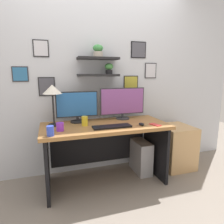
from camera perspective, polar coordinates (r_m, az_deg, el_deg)
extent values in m
plane|color=gray|center=(2.67, -1.82, -19.37)|extent=(8.00, 8.00, 0.00)
cube|color=silver|center=(2.73, -4.58, 10.99)|extent=(4.40, 0.04, 2.70)
cube|color=black|center=(2.61, -3.96, 10.54)|extent=(0.53, 0.20, 0.03)
cube|color=black|center=(2.62, -4.02, 15.18)|extent=(0.53, 0.20, 0.03)
cylinder|color=black|center=(2.65, -0.87, 11.48)|extent=(0.09, 0.09, 0.05)
ellipsoid|color=#438942|center=(2.65, -0.87, 12.98)|extent=(0.11, 0.11, 0.08)
cylinder|color=#B2A899|center=(2.62, -4.04, 16.25)|extent=(0.12, 0.12, 0.07)
ellipsoid|color=#419349|center=(2.63, -4.06, 17.93)|extent=(0.13, 0.13, 0.09)
cube|color=black|center=(2.65, -19.81, 16.87)|extent=(0.18, 0.02, 0.20)
cube|color=silver|center=(2.64, -19.82, 16.89)|extent=(0.16, 0.00, 0.18)
cube|color=#2D2D33|center=(2.65, -24.94, 9.88)|extent=(0.18, 0.02, 0.18)
cube|color=teal|center=(2.64, -24.96, 9.88)|extent=(0.16, 0.00, 0.16)
cube|color=black|center=(2.64, -18.28, 6.98)|extent=(0.20, 0.02, 0.24)
cube|color=#4C4C56|center=(2.63, -18.28, 6.97)|extent=(0.18, 0.00, 0.21)
cube|color=black|center=(2.87, 5.43, 8.17)|extent=(0.22, 0.02, 0.22)
cube|color=gold|center=(2.86, 5.50, 8.16)|extent=(0.19, 0.00, 0.20)
cube|color=black|center=(2.93, 7.61, 17.32)|extent=(0.22, 0.02, 0.22)
cube|color=#4C4C56|center=(2.92, 7.69, 17.34)|extent=(0.20, 0.00, 0.20)
cube|color=#2D2D33|center=(3.00, 11.03, 11.63)|extent=(0.18, 0.02, 0.22)
cube|color=silver|center=(2.99, 11.11, 11.62)|extent=(0.16, 0.00, 0.19)
cube|color=#9E6B38|center=(2.38, -1.93, -4.04)|extent=(1.50, 0.68, 0.04)
cube|color=black|center=(2.43, -18.23, -13.72)|extent=(0.04, 0.62, 0.71)
cube|color=black|center=(2.76, 12.29, -10.35)|extent=(0.04, 0.62, 0.71)
cube|color=black|center=(2.76, -3.60, -9.31)|extent=(1.30, 0.02, 0.50)
cylinder|color=black|center=(2.52, -9.85, -2.73)|extent=(0.18, 0.18, 0.02)
cylinder|color=black|center=(2.51, -9.88, -1.84)|extent=(0.03, 0.03, 0.06)
cube|color=black|center=(2.49, -10.05, 2.21)|extent=(0.51, 0.02, 0.32)
cube|color=#2866B2|center=(2.47, -10.01, 2.17)|extent=(0.49, 0.00, 0.29)
cylinder|color=#2D2D33|center=(2.66, 3.07, -1.83)|extent=(0.18, 0.18, 0.02)
cylinder|color=#2D2D33|center=(2.66, 3.07, -1.02)|extent=(0.03, 0.03, 0.06)
cube|color=#2D2D33|center=(2.63, 3.04, 3.15)|extent=(0.61, 0.02, 0.35)
cube|color=#8C4C99|center=(2.62, 3.14, 3.12)|extent=(0.59, 0.00, 0.33)
cube|color=black|center=(2.24, 0.00, -4.21)|extent=(0.44, 0.14, 0.02)
ellipsoid|color=black|center=(2.35, 8.52, -3.47)|extent=(0.06, 0.09, 0.03)
cylinder|color=black|center=(2.42, -16.31, -3.55)|extent=(0.13, 0.13, 0.02)
cylinder|color=black|center=(2.38, -16.55, 0.81)|extent=(0.02, 0.02, 0.35)
cone|color=white|center=(2.35, -16.86, 6.31)|extent=(0.22, 0.22, 0.10)
cube|color=red|center=(2.40, 12.35, -3.57)|extent=(0.10, 0.15, 0.01)
cylinder|color=purple|center=(2.17, -14.75, -4.14)|extent=(0.08, 0.08, 0.09)
cylinder|color=blue|center=(2.02, -17.37, -5.23)|extent=(0.07, 0.07, 0.10)
cylinder|color=yellow|center=(2.33, -7.88, -2.60)|extent=(0.07, 0.07, 0.11)
cube|color=tan|center=(3.07, 17.74, -9.43)|extent=(0.44, 0.50, 0.61)
cube|color=#99999E|center=(2.84, 8.24, -12.54)|extent=(0.18, 0.40, 0.44)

